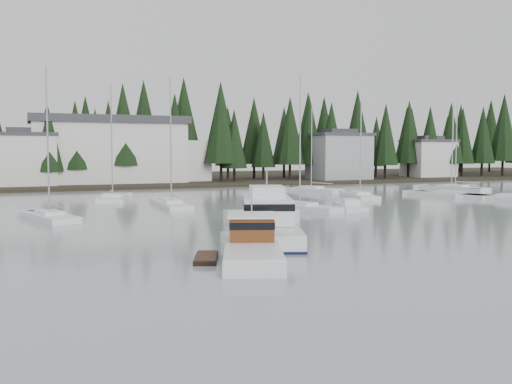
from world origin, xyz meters
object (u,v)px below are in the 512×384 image
at_px(house_west, 25,158).
at_px(sailboat_9, 455,189).
at_px(sailboat_0, 172,206).
at_px(sailboat_4, 300,209).
at_px(sailboat_8, 451,196).
at_px(house_east_b, 428,157).
at_px(sailboat_11, 113,200).
at_px(cabin_cruiser_center, 267,226).
at_px(runabout_1, 351,208).
at_px(lobster_boat_brown, 250,249).
at_px(sailboat_7, 311,191).
at_px(sailboat_1, 360,197).
at_px(harbor_inn, 122,151).
at_px(house_east_a, 339,155).
at_px(sailboat_2, 50,219).

relative_size(house_west, sailboat_9, 0.69).
height_order(sailboat_0, sailboat_4, sailboat_0).
bearing_deg(sailboat_8, house_west, 38.31).
height_order(house_east_b, sailboat_11, sailboat_11).
bearing_deg(cabin_cruiser_center, sailboat_11, 29.47).
bearing_deg(runabout_1, sailboat_0, 79.49).
bearing_deg(lobster_boat_brown, sailboat_7, -10.95).
bearing_deg(sailboat_1, sailboat_9, -55.34).
height_order(house_west, sailboat_11, sailboat_11).
bearing_deg(lobster_boat_brown, house_east_b, -24.23).
distance_m(lobster_boat_brown, sailboat_0, 29.39).
height_order(sailboat_7, sailboat_8, sailboat_7).
xyz_separation_m(sailboat_0, runabout_1, (15.85, -9.03, 0.05)).
bearing_deg(sailboat_8, sailboat_7, 23.12).
bearing_deg(runabout_1, sailboat_1, -16.68).
xyz_separation_m(house_east_b, harbor_inn, (-60.96, 2.34, 1.37)).
distance_m(cabin_cruiser_center, runabout_1, 20.21).
xyz_separation_m(lobster_boat_brown, sailboat_1, (26.84, 31.78, -0.43)).
bearing_deg(house_east_b, cabin_cruiser_center, -135.55).
bearing_deg(cabin_cruiser_center, sailboat_0, 22.39).
bearing_deg(harbor_inn, house_east_a, -6.36).
relative_size(house_east_b, harbor_inn, 0.32).
bearing_deg(house_west, sailboat_2, -87.34).
bearing_deg(house_west, house_east_a, -1.06).
xyz_separation_m(cabin_cruiser_center, sailboat_8, (34.52, 22.24, -0.74)).
distance_m(house_west, sailboat_11, 27.95).
relative_size(sailboat_1, sailboat_4, 0.90).
xyz_separation_m(sailboat_0, sailboat_1, (24.19, 2.51, -0.01)).
xyz_separation_m(sailboat_0, sailboat_11, (-4.58, 10.04, -0.00)).
xyz_separation_m(lobster_boat_brown, sailboat_11, (-1.93, 39.31, -0.42)).
distance_m(sailboat_1, sailboat_7, 11.96).
bearing_deg(lobster_boat_brown, sailboat_0, 14.90).
bearing_deg(cabin_cruiser_center, house_east_b, -25.83).
relative_size(cabin_cruiser_center, sailboat_1, 1.04).
height_order(house_east_b, sailboat_9, sailboat_9).
bearing_deg(sailboat_7, sailboat_11, 75.35).
xyz_separation_m(house_west, house_east_b, (76.00, 1.00, -0.25)).
relative_size(house_east_a, harbor_inn, 0.36).
distance_m(house_east_a, sailboat_9, 26.48).
distance_m(sailboat_1, sailboat_2, 37.51).
bearing_deg(house_east_a, lobster_boat_brown, -123.56).
bearing_deg(runabout_1, harbor_inn, 36.28).
distance_m(sailboat_1, sailboat_8, 11.79).
bearing_deg(harbor_inn, sailboat_4, -77.79).
bearing_deg(sailboat_7, sailboat_4, 126.55).
relative_size(house_east_a, sailboat_11, 0.76).
xyz_separation_m(harbor_inn, sailboat_1, (23.22, -36.76, -5.71)).
height_order(harbor_inn, lobster_boat_brown, harbor_inn).
bearing_deg(harbor_inn, sailboat_8, -49.01).
bearing_deg(lobster_boat_brown, cabin_cruiser_center, -9.72).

